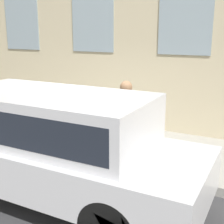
% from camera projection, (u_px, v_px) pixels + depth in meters
% --- Properties ---
extents(ground_plane, '(80.00, 80.00, 0.00)m').
position_uv_depth(ground_plane, '(84.00, 166.00, 6.51)').
color(ground_plane, '#38383A').
extents(sidewalk, '(2.57, 60.00, 0.17)m').
position_uv_depth(sidewalk, '(113.00, 143.00, 7.60)').
color(sidewalk, '#9E9B93').
rests_on(sidewalk, ground_plane).
extents(fire_hydrant, '(0.29, 0.41, 0.73)m').
position_uv_depth(fire_hydrant, '(99.00, 135.00, 6.80)').
color(fire_hydrant, '#2D7260').
rests_on(fire_hydrant, sidewalk).
extents(person, '(0.39, 0.25, 1.59)m').
position_uv_depth(person, '(126.00, 111.00, 6.48)').
color(person, navy).
rests_on(person, sidewalk).
extents(parked_truck_silver_near, '(1.85, 5.29, 1.81)m').
position_uv_depth(parked_truck_silver_near, '(47.00, 139.00, 5.05)').
color(parked_truck_silver_near, black).
rests_on(parked_truck_silver_near, ground_plane).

